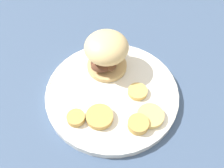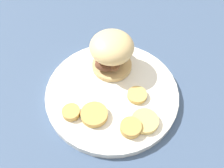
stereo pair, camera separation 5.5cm
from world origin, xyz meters
The scene contains 8 objects.
ground_plane centered at (0.00, 0.00, 0.00)m, with size 4.00×4.00×0.00m, color #3D5170.
dinner_plate centered at (0.00, 0.00, 0.01)m, with size 0.29×0.29×0.02m.
sandwich centered at (0.03, 0.06, 0.07)m, with size 0.11×0.10×0.09m.
potato_round_0 centered at (0.04, -0.04, 0.02)m, with size 0.04×0.04×0.01m, color tan.
potato_round_1 centered at (0.02, -0.10, 0.02)m, with size 0.06×0.06×0.01m, color #DBB766.
potato_round_2 centered at (-0.10, -0.01, 0.03)m, with size 0.04×0.04×0.01m, color tan.
potato_round_3 centered at (-0.06, -0.04, 0.03)m, with size 0.06×0.06×0.01m, color tan.
potato_round_4 centered at (-0.02, -0.10, 0.03)m, with size 0.04×0.04×0.02m, color tan.
Camera 2 is at (-0.17, -0.29, 0.49)m, focal length 42.00 mm.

